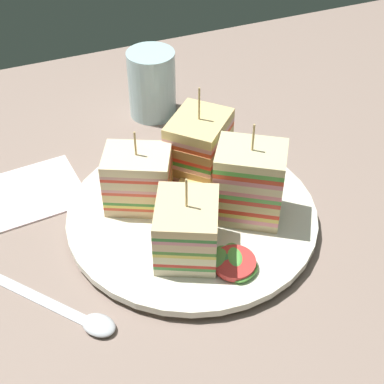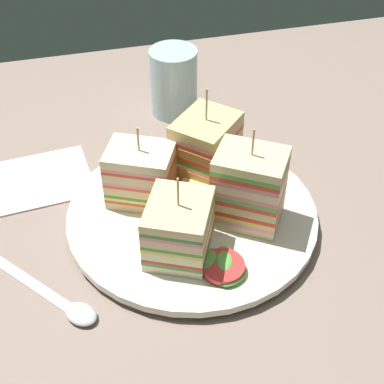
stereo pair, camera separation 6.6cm
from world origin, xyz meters
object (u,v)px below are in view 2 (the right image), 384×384
(spoon, at_px, (67,305))
(sandwich_wedge_3, at_px, (141,175))
(napkin, at_px, (42,179))
(plate, at_px, (192,215))
(drinking_glass, at_px, (174,86))
(sandwich_wedge_0, at_px, (179,228))
(sandwich_wedge_1, at_px, (249,188))
(chip_pile, at_px, (200,192))
(sandwich_wedge_2, at_px, (205,150))

(spoon, bearing_deg, sandwich_wedge_3, 101.51)
(spoon, height_order, napkin, spoon)
(plate, xyz_separation_m, drinking_glass, (0.04, 0.24, 0.03))
(napkin, bearing_deg, spoon, -86.72)
(sandwich_wedge_3, bearing_deg, sandwich_wedge_0, -51.17)
(sandwich_wedge_0, distance_m, drinking_glass, 0.31)
(spoon, bearing_deg, sandwich_wedge_1, 67.42)
(sandwich_wedge_0, relative_size, drinking_glass, 1.03)
(sandwich_wedge_1, height_order, drinking_glass, sandwich_wedge_1)
(sandwich_wedge_1, relative_size, sandwich_wedge_3, 1.22)
(chip_pile, bearing_deg, napkin, 149.79)
(sandwich_wedge_3, distance_m, chip_pile, 0.07)
(sandwich_wedge_2, bearing_deg, napkin, -63.47)
(spoon, relative_size, napkin, 1.05)
(sandwich_wedge_0, relative_size, napkin, 0.82)
(plate, bearing_deg, sandwich_wedge_0, -117.25)
(sandwich_wedge_2, height_order, spoon, sandwich_wedge_2)
(chip_pile, xyz_separation_m, drinking_glass, (0.02, 0.22, 0.01))
(sandwich_wedge_0, height_order, sandwich_wedge_2, sandwich_wedge_2)
(napkin, bearing_deg, drinking_glass, 29.51)
(plate, distance_m, drinking_glass, 0.25)
(sandwich_wedge_1, distance_m, napkin, 0.28)
(spoon, distance_m, drinking_glass, 0.39)
(sandwich_wedge_1, bearing_deg, sandwich_wedge_3, 2.49)
(sandwich_wedge_2, xyz_separation_m, napkin, (-0.20, 0.07, -0.06))
(napkin, height_order, drinking_glass, drinking_glass)
(chip_pile, height_order, spoon, chip_pile)
(sandwich_wedge_0, distance_m, sandwich_wedge_3, 0.10)
(sandwich_wedge_3, relative_size, napkin, 0.82)
(chip_pile, bearing_deg, sandwich_wedge_0, -120.80)
(sandwich_wedge_3, bearing_deg, sandwich_wedge_1, -4.85)
(chip_pile, xyz_separation_m, spoon, (-0.17, -0.11, -0.03))
(sandwich_wedge_3, height_order, spoon, sandwich_wedge_3)
(chip_pile, distance_m, drinking_glass, 0.23)
(sandwich_wedge_1, height_order, napkin, sandwich_wedge_1)
(sandwich_wedge_2, bearing_deg, plate, 16.06)
(sandwich_wedge_1, distance_m, spoon, 0.23)
(sandwich_wedge_2, height_order, sandwich_wedge_3, sandwich_wedge_2)
(sandwich_wedge_0, xyz_separation_m, napkin, (-0.14, 0.18, -0.05))
(chip_pile, bearing_deg, drinking_glass, 84.71)
(sandwich_wedge_3, relative_size, spoon, 0.78)
(sandwich_wedge_1, xyz_separation_m, chip_pile, (-0.04, 0.04, -0.03))
(chip_pile, bearing_deg, sandwich_wedge_3, 162.68)
(sandwich_wedge_2, bearing_deg, sandwich_wedge_0, 17.14)
(sandwich_wedge_0, bearing_deg, sandwich_wedge_2, -2.63)
(sandwich_wedge_3, bearing_deg, spoon, -103.59)
(sandwich_wedge_1, relative_size, sandwich_wedge_2, 0.97)
(sandwich_wedge_1, relative_size, spoon, 0.95)
(plate, bearing_deg, chip_pile, 49.24)
(plate, bearing_deg, drinking_glass, 81.58)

